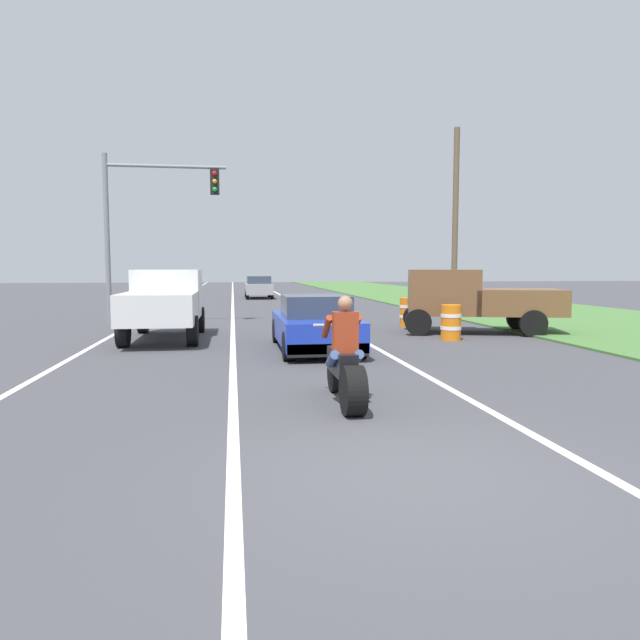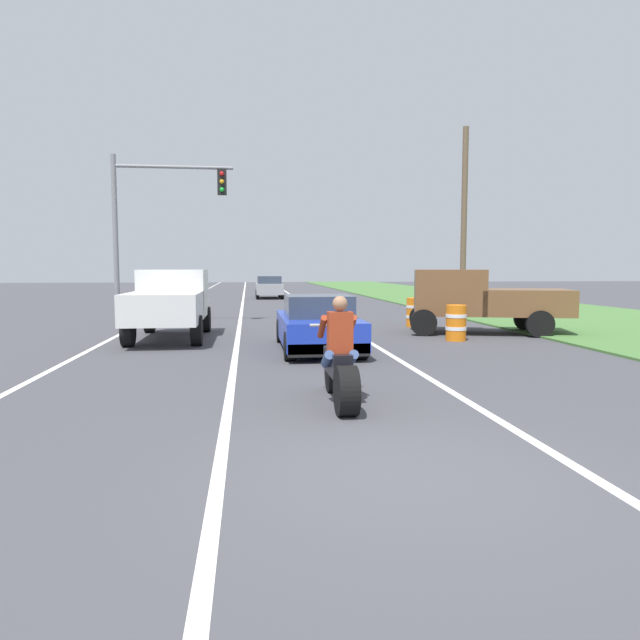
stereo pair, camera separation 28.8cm
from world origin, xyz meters
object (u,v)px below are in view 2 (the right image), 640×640
at_px(motorcycle_with_rider, 340,366).
at_px(construction_barrel_mid, 415,312).
at_px(construction_barrel_nearest, 456,323).
at_px(traffic_light_mast_near, 152,213).
at_px(distant_car_far_ahead, 269,287).
at_px(pickup_truck_right_shoulder_brown, 480,298).
at_px(sports_car_blue, 318,325).
at_px(pickup_truck_left_lane_white, 170,300).

bearing_deg(motorcycle_with_rider, construction_barrel_mid, 68.43).
bearing_deg(motorcycle_with_rider, construction_barrel_nearest, 58.35).
xyz_separation_m(traffic_light_mast_near, distant_car_far_ahead, (4.79, 17.93, -3.20)).
bearing_deg(construction_barrel_nearest, pickup_truck_right_shoulder_brown, 50.49).
bearing_deg(motorcycle_with_rider, sports_car_blue, 86.33).
distance_m(pickup_truck_right_shoulder_brown, traffic_light_mast_near, 11.65).
bearing_deg(sports_car_blue, traffic_light_mast_near, 124.63).
xyz_separation_m(traffic_light_mast_near, construction_barrel_mid, (9.08, -1.93, -3.47)).
xyz_separation_m(motorcycle_with_rider, pickup_truck_left_lane_white, (-3.54, 8.64, 0.51)).
height_order(sports_car_blue, pickup_truck_right_shoulder_brown, pickup_truck_right_shoulder_brown).
distance_m(construction_barrel_nearest, distant_car_far_ahead, 24.20).
bearing_deg(construction_barrel_nearest, construction_barrel_mid, 90.48).
bearing_deg(motorcycle_with_rider, pickup_truck_left_lane_white, 112.27).
height_order(sports_car_blue, pickup_truck_left_lane_white, pickup_truck_left_lane_white).
xyz_separation_m(motorcycle_with_rider, construction_barrel_mid, (4.41, 11.16, -0.09)).
bearing_deg(distant_car_far_ahead, traffic_light_mast_near, -104.95).
bearing_deg(distant_car_far_ahead, pickup_truck_right_shoulder_brown, -75.61).
distance_m(traffic_light_mast_near, distant_car_far_ahead, 18.83).
xyz_separation_m(motorcycle_with_rider, pickup_truck_right_shoulder_brown, (5.80, 8.85, 0.51)).
xyz_separation_m(sports_car_blue, distant_car_far_ahead, (-0.26, 25.24, 0.14)).
height_order(pickup_truck_left_lane_white, construction_barrel_nearest, pickup_truck_left_lane_white).
bearing_deg(construction_barrel_mid, sports_car_blue, -126.91).
distance_m(traffic_light_mast_near, construction_barrel_nearest, 11.39).
bearing_deg(traffic_light_mast_near, construction_barrel_nearest, -32.79).
relative_size(motorcycle_with_rider, pickup_truck_left_lane_white, 0.46).
bearing_deg(construction_barrel_nearest, motorcycle_with_rider, -121.65).
xyz_separation_m(pickup_truck_right_shoulder_brown, construction_barrel_mid, (-1.39, 2.31, -0.60)).
bearing_deg(pickup_truck_right_shoulder_brown, distant_car_far_ahead, 104.39).
height_order(pickup_truck_left_lane_white, construction_barrel_mid, pickup_truck_left_lane_white).
height_order(motorcycle_with_rider, traffic_light_mast_near, traffic_light_mast_near).
relative_size(motorcycle_with_rider, distant_car_far_ahead, 0.55).
bearing_deg(distant_car_far_ahead, construction_barrel_nearest, -79.69).
bearing_deg(sports_car_blue, motorcycle_with_rider, -93.67).
bearing_deg(motorcycle_with_rider, pickup_truck_right_shoulder_brown, 56.77).
distance_m(sports_car_blue, pickup_truck_left_lane_white, 4.87).
xyz_separation_m(pickup_truck_left_lane_white, construction_barrel_mid, (7.95, 2.52, -0.60)).
relative_size(pickup_truck_right_shoulder_brown, distant_car_far_ahead, 1.29).
bearing_deg(sports_car_blue, construction_barrel_nearest, 19.36).
bearing_deg(traffic_light_mast_near, construction_barrel_mid, -11.97).
relative_size(pickup_truck_right_shoulder_brown, construction_barrel_nearest, 5.14).
bearing_deg(pickup_truck_right_shoulder_brown, traffic_light_mast_near, 158.00).
height_order(pickup_truck_right_shoulder_brown, distant_car_far_ahead, pickup_truck_right_shoulder_brown).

